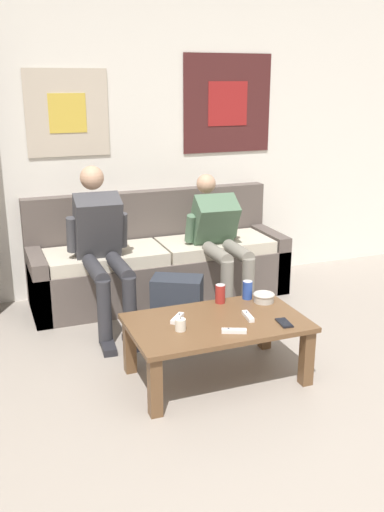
{
  "coord_description": "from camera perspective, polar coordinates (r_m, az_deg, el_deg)",
  "views": [
    {
      "loc": [
        -1.43,
        -1.76,
        1.79
      ],
      "look_at": [
        -0.1,
        1.72,
        0.63
      ],
      "focal_mm": 40.0,
      "sensor_mm": 36.0,
      "label": 1
    }
  ],
  "objects": [
    {
      "name": "game_controller_near_left",
      "position": [
        3.53,
        5.62,
        -6.01
      ],
      "size": [
        0.05,
        0.15,
        0.03
      ],
      "color": "white",
      "rests_on": "coffee_table"
    },
    {
      "name": "couch",
      "position": [
        4.85,
        -3.35,
        -0.75
      ],
      "size": [
        2.14,
        0.68,
        0.88
      ],
      "color": "#564C47",
      "rests_on": "ground_plane"
    },
    {
      "name": "drink_can_red",
      "position": [
        3.74,
        2.84,
        -3.79
      ],
      "size": [
        0.07,
        0.07,
        0.12
      ],
      "color": "maroon",
      "rests_on": "coffee_table"
    },
    {
      "name": "person_seated_teen",
      "position": [
        4.61,
        2.76,
        1.92
      ],
      "size": [
        0.47,
        0.92,
        1.04
      ],
      "color": "gray",
      "rests_on": "ground_plane"
    },
    {
      "name": "game_controller_near_right",
      "position": [
        3.33,
        4.22,
        -7.48
      ],
      "size": [
        0.15,
        0.09,
        0.03
      ],
      "color": "white",
      "rests_on": "coffee_table"
    },
    {
      "name": "coffee_table",
      "position": [
        3.52,
        2.48,
        -7.41
      ],
      "size": [
        1.07,
        0.64,
        0.39
      ],
      "color": "brown",
      "rests_on": "ground_plane"
    },
    {
      "name": "backpack",
      "position": [
        4.16,
        -1.51,
        -5.14
      ],
      "size": [
        0.42,
        0.37,
        0.43
      ],
      "color": "#282D38",
      "rests_on": "ground_plane"
    },
    {
      "name": "game_controller_far_center",
      "position": [
        3.49,
        -1.48,
        -6.24
      ],
      "size": [
        0.12,
        0.13,
        0.03
      ],
      "color": "white",
      "rests_on": "coffee_table"
    },
    {
      "name": "drink_can_blue",
      "position": [
        3.82,
        5.57,
        -3.39
      ],
      "size": [
        0.07,
        0.07,
        0.12
      ],
      "color": "#28479E",
      "rests_on": "coffee_table"
    },
    {
      "name": "cell_phone",
      "position": [
        3.49,
        9.2,
        -6.61
      ],
      "size": [
        0.08,
        0.14,
        0.01
      ],
      "color": "black",
      "rests_on": "coffee_table"
    },
    {
      "name": "person_seated_adult",
      "position": [
        4.28,
        -9.02,
        1.26
      ],
      "size": [
        0.47,
        0.95,
        1.17
      ],
      "color": "#2D2D33",
      "rests_on": "ground_plane"
    },
    {
      "name": "ground_plane",
      "position": [
        2.89,
        15.26,
        -21.76
      ],
      "size": [
        18.0,
        18.0,
        0.0
      ],
      "primitive_type": "plane",
      "color": "gray"
    },
    {
      "name": "ceramic_bowl",
      "position": [
        3.79,
        7.2,
        -4.09
      ],
      "size": [
        0.14,
        0.14,
        0.06
      ],
      "color": "#B7B2A8",
      "rests_on": "coffee_table"
    },
    {
      "name": "wall_back",
      "position": [
        4.97,
        -4.2,
        11.29
      ],
      "size": [
        10.0,
        0.07,
        2.55
      ],
      "color": "white",
      "rests_on": "ground_plane"
    },
    {
      "name": "pillar_candle",
      "position": [
        3.34,
        -1.17,
        -6.88
      ],
      "size": [
        0.06,
        0.06,
        0.08
      ],
      "color": "silver",
      "rests_on": "coffee_table"
    }
  ]
}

